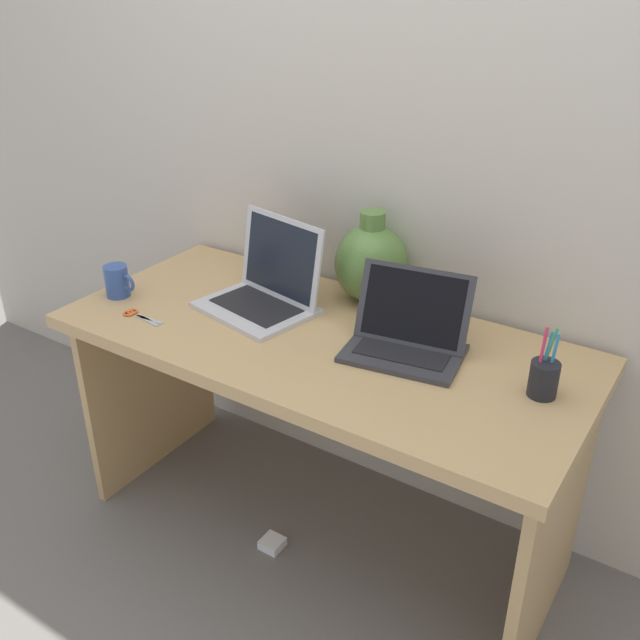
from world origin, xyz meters
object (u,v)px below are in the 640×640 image
(pen_cup, at_px, (544,378))
(scissors, at_px, (137,315))
(laptop_left, at_px, (268,284))
(coffee_mug, at_px, (118,281))
(laptop_right, at_px, (408,331))
(green_vase, at_px, (371,262))
(power_brick, at_px, (272,543))

(pen_cup, height_order, scissors, pen_cup)
(laptop_left, relative_size, coffee_mug, 3.26)
(laptop_right, relative_size, pen_cup, 1.88)
(coffee_mug, relative_size, pen_cup, 0.63)
(green_vase, distance_m, coffee_mug, 0.80)
(laptop_left, relative_size, laptop_right, 1.10)
(laptop_left, distance_m, pen_cup, 0.87)
(coffee_mug, height_order, power_brick, coffee_mug)
(laptop_right, bearing_deg, pen_cup, -2.54)
(coffee_mug, distance_m, pen_cup, 1.32)
(laptop_right, xyz_separation_m, pen_cup, (0.38, -0.02, -0.01))
(pen_cup, xyz_separation_m, power_brick, (-0.72, -0.19, -0.78))
(green_vase, relative_size, power_brick, 4.13)
(laptop_left, bearing_deg, coffee_mug, -154.75)
(green_vase, relative_size, scissors, 1.96)
(laptop_left, xyz_separation_m, pen_cup, (0.87, -0.03, -0.02))
(laptop_left, relative_size, power_brick, 5.38)
(coffee_mug, xyz_separation_m, pen_cup, (1.31, 0.17, -0.00))
(laptop_right, relative_size, power_brick, 4.91)
(laptop_right, distance_m, green_vase, 0.34)
(power_brick, bearing_deg, pen_cup, 14.86)
(laptop_left, xyz_separation_m, green_vase, (0.24, 0.21, 0.05))
(laptop_right, distance_m, power_brick, 0.88)
(laptop_right, distance_m, scissors, 0.82)
(coffee_mug, bearing_deg, laptop_left, 25.25)
(green_vase, relative_size, coffee_mug, 2.50)
(power_brick, bearing_deg, laptop_left, 124.30)
(laptop_left, height_order, power_brick, laptop_left)
(pen_cup, distance_m, power_brick, 1.07)
(coffee_mug, relative_size, scissors, 0.78)
(coffee_mug, bearing_deg, pen_cup, 7.53)
(pen_cup, bearing_deg, coffee_mug, -172.47)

